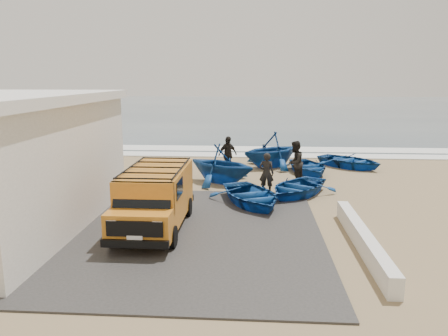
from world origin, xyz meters
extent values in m
plane|color=#907954|center=(0.00, 0.00, 0.00)|extent=(160.00, 160.00, 0.00)
cube|color=#393634|center=(-2.00, -2.00, 0.03)|extent=(12.00, 10.00, 0.05)
cube|color=#385166|center=(0.00, 56.00, 0.00)|extent=(180.00, 88.00, 0.01)
cube|color=white|center=(0.00, 12.00, 0.03)|extent=(180.00, 1.60, 0.06)
cube|color=white|center=(0.00, 14.50, 0.02)|extent=(180.00, 2.20, 0.04)
cube|color=black|center=(-3.55, -0.50, 2.60)|extent=(0.08, 0.70, 0.90)
cube|color=silver|center=(5.00, -3.00, 0.28)|extent=(0.35, 6.00, 0.55)
cube|color=orange|center=(-1.24, -1.42, 1.12)|extent=(1.81, 3.71, 1.57)
cube|color=orange|center=(-1.24, -3.70, 0.76)|extent=(1.80, 0.86, 0.85)
cube|color=black|center=(-1.24, -3.25, 1.52)|extent=(1.66, 0.32, 0.68)
cube|color=black|center=(-1.25, -4.14, 0.85)|extent=(1.53, 0.08, 0.43)
cube|color=black|center=(-1.25, -4.17, 0.45)|extent=(1.84, 0.14, 0.21)
cube|color=black|center=(-1.24, -1.47, 1.97)|extent=(1.72, 3.42, 0.06)
cylinder|color=black|center=(-2.09, -3.32, 0.33)|extent=(0.21, 0.66, 0.66)
cylinder|color=black|center=(-2.08, -0.37, 0.33)|extent=(0.21, 0.66, 0.66)
cylinder|color=black|center=(-0.40, -3.32, 0.33)|extent=(0.21, 0.66, 0.66)
cylinder|color=black|center=(-0.39, -0.38, 0.33)|extent=(0.21, 0.66, 0.66)
imported|color=#12448E|center=(1.80, 1.18, 0.38)|extent=(3.86, 4.42, 0.76)
imported|color=#12448E|center=(3.68, 2.69, 0.36)|extent=(3.99, 4.28, 0.72)
imported|color=#12448E|center=(0.39, 4.71, 0.90)|extent=(4.48, 4.34, 1.81)
imported|color=#12448E|center=(4.63, 7.02, 0.35)|extent=(3.13, 3.85, 0.70)
imported|color=#12448E|center=(2.83, 8.52, 0.96)|extent=(4.82, 4.75, 1.93)
imported|color=#12448E|center=(7.07, 8.67, 0.37)|extent=(4.39, 4.36, 0.75)
imported|color=black|center=(2.43, 3.00, 0.86)|extent=(0.68, 0.50, 1.72)
imported|color=black|center=(3.76, 4.76, 0.99)|extent=(1.12, 1.21, 1.98)
imported|color=black|center=(0.56, 6.88, 0.94)|extent=(1.15, 1.04, 1.89)
camera|label=1|loc=(1.87, -14.93, 4.77)|focal=35.00mm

